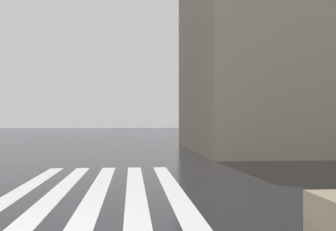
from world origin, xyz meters
name	(u,v)px	position (x,y,z in m)	size (l,w,h in m)	color
zebra_crossing	(93,201)	(4.00, -0.85, 0.00)	(13.00, 4.50, 0.01)	silver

